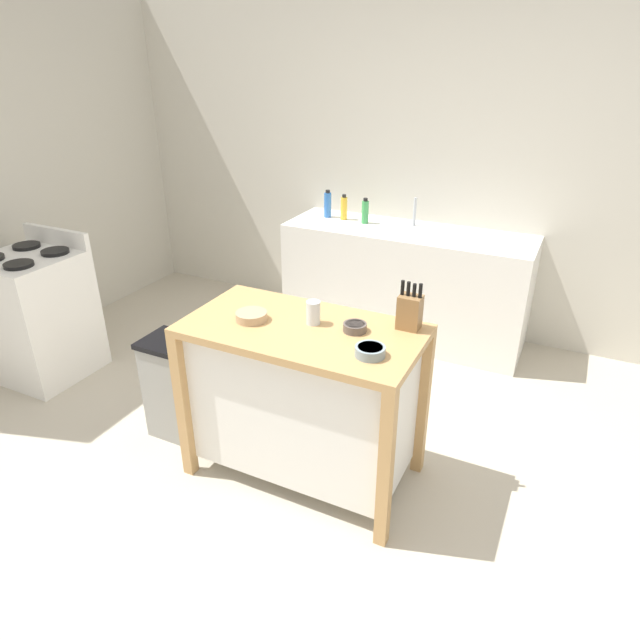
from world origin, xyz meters
name	(u,v)px	position (x,y,z in m)	size (l,w,h in m)	color
ground_plane	(306,495)	(0.00, 0.00, 0.00)	(6.63, 6.63, 0.00)	#BCB29E
wall_back	(444,169)	(0.00, 2.35, 1.30)	(5.63, 0.10, 2.60)	beige
wall_left	(26,171)	(-2.81, 0.88, 1.30)	(0.10, 2.95, 2.60)	beige
kitchen_island	(303,394)	(-0.10, 0.18, 0.50)	(1.19, 0.64, 0.90)	tan
knife_block	(410,311)	(0.37, 0.40, 0.99)	(0.11, 0.09, 0.24)	olive
bowl_ceramic_wide	(370,351)	(0.31, 0.06, 0.92)	(0.14, 0.14, 0.05)	gray
bowl_ceramic_small	(251,316)	(-0.36, 0.13, 0.92)	(0.16, 0.16, 0.04)	tan
bowl_stoneware_deep	(355,327)	(0.15, 0.25, 0.92)	(0.11, 0.11, 0.04)	#564C47
drinking_cup	(313,313)	(-0.07, 0.24, 0.96)	(0.07, 0.07, 0.12)	silver
trash_bin	(178,387)	(-0.93, 0.16, 0.32)	(0.36, 0.28, 0.63)	gray
sink_counter	(404,284)	(-0.15, 2.00, 0.45)	(1.90, 0.60, 0.89)	white
sink_faucet	(415,212)	(-0.15, 2.14, 1.00)	(0.02, 0.02, 0.22)	#B7BCC1
bottle_hand_soap	(328,205)	(-0.86, 2.08, 0.99)	(0.06, 0.06, 0.22)	blue
bottle_dish_soap	(344,208)	(-0.71, 2.07, 0.98)	(0.05, 0.05, 0.20)	yellow
bottle_spray_cleaner	(365,212)	(-0.52, 2.04, 0.98)	(0.05, 0.05, 0.20)	green
stove	(38,315)	(-2.26, 0.31, 0.45)	(0.60, 0.60, 1.01)	white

